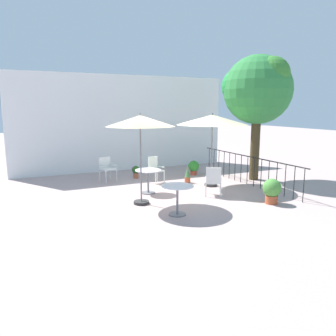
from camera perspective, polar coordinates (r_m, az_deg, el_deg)
ground_plane at (r=10.53m, az=0.27°, el=-4.39°), size 60.00×60.00×0.00m
villa_facade at (r=14.48m, az=-7.54°, el=7.65°), size 9.35×0.30×4.03m
terrace_railing at (r=11.97m, az=13.52°, el=0.45°), size 0.03×5.41×1.01m
shade_tree at (r=12.75m, az=15.22°, el=12.80°), size 2.59×2.47×4.54m
patio_umbrella_0 at (r=11.33m, az=7.63°, el=8.12°), size 2.41×2.41×2.51m
patio_umbrella_1 at (r=9.08m, az=-4.80°, el=7.84°), size 1.90×1.90×2.54m
cafe_table_0 at (r=10.47m, az=-3.44°, el=-1.53°), size 0.81×0.81×0.75m
cafe_table_1 at (r=8.36m, az=1.62°, el=-4.55°), size 0.81×0.81×0.76m
patio_chair_0 at (r=12.40m, az=-10.48°, el=0.21°), size 0.62×0.59×0.89m
patio_chair_1 at (r=10.21m, az=7.81°, el=-1.98°), size 0.66×0.65×0.92m
patio_chair_2 at (r=11.92m, az=-2.27°, el=0.00°), size 0.54×0.54×0.94m
potted_plant_0 at (r=13.38m, az=4.42°, el=0.19°), size 0.44×0.44×0.58m
potted_plant_1 at (r=11.96m, az=3.39°, el=-1.19°), size 0.21×0.21×0.59m
potted_plant_2 at (r=12.77m, az=-5.56°, el=-0.54°), size 0.30×0.30×0.48m
potted_plant_3 at (r=9.80m, az=17.42°, el=-3.61°), size 0.52×0.52×0.72m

